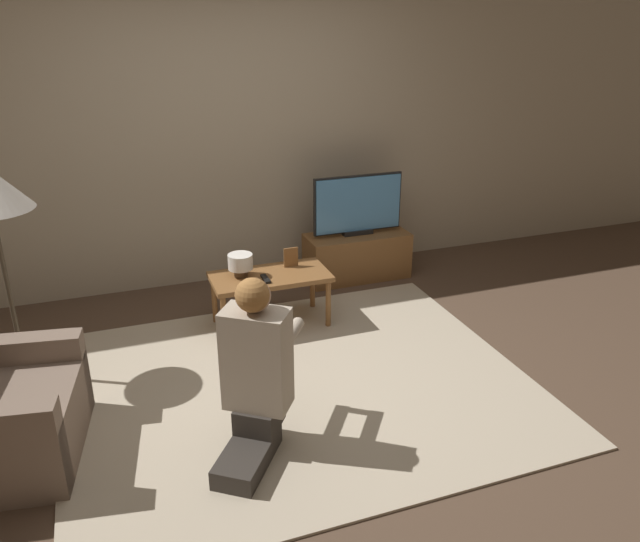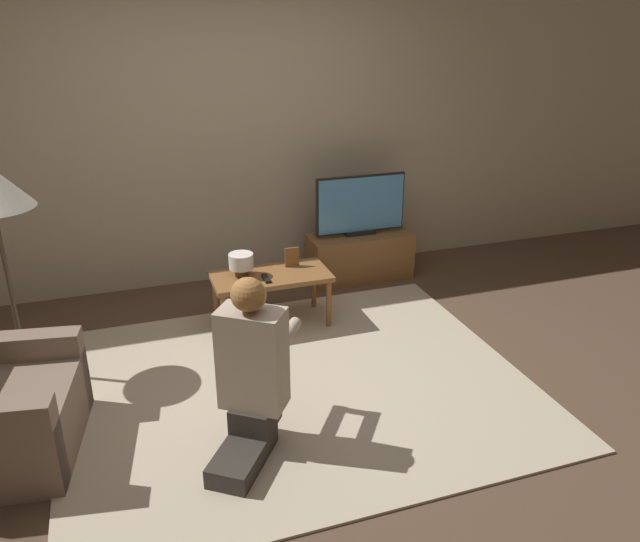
# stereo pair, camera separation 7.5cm
# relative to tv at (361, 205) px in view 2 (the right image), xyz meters

# --- Properties ---
(ground_plane) EXTENTS (10.00, 10.00, 0.00)m
(ground_plane) POSITION_rel_tv_xyz_m (-1.04, -1.52, -0.67)
(ground_plane) COLOR brown
(wall_back) EXTENTS (10.00, 0.06, 2.60)m
(wall_back) POSITION_rel_tv_xyz_m (-1.04, 0.41, 0.63)
(wall_back) COLOR tan
(wall_back) RESTS_ON ground_plane
(rug) EXTENTS (2.87, 2.38, 0.02)m
(rug) POSITION_rel_tv_xyz_m (-1.04, -1.52, -0.67)
(rug) COLOR #BCAD93
(rug) RESTS_ON ground_plane
(tv_stand) EXTENTS (0.91, 0.38, 0.41)m
(tv_stand) POSITION_rel_tv_xyz_m (0.00, -0.00, -0.47)
(tv_stand) COLOR brown
(tv_stand) RESTS_ON ground_plane
(tv) EXTENTS (0.80, 0.08, 0.53)m
(tv) POSITION_rel_tv_xyz_m (0.00, 0.00, 0.00)
(tv) COLOR black
(tv) RESTS_ON tv_stand
(coffee_table) EXTENTS (0.87, 0.44, 0.42)m
(coffee_table) POSITION_rel_tv_xyz_m (-0.98, -0.65, -0.30)
(coffee_table) COLOR brown
(coffee_table) RESTS_ON ground_plane
(person_kneeling) EXTENTS (0.68, 0.81, 0.99)m
(person_kneeling) POSITION_rel_tv_xyz_m (-1.44, -2.02, -0.19)
(person_kneeling) COLOR #332D28
(person_kneeling) RESTS_ON rug
(picture_frame) EXTENTS (0.11, 0.01, 0.15)m
(picture_frame) POSITION_rel_tv_xyz_m (-0.78, -0.55, -0.18)
(picture_frame) COLOR brown
(picture_frame) RESTS_ON coffee_table
(table_lamp) EXTENTS (0.18, 0.18, 0.17)m
(table_lamp) POSITION_rel_tv_xyz_m (-1.18, -0.61, -0.15)
(table_lamp) COLOR #4C3823
(table_lamp) RESTS_ON coffee_table
(remote) EXTENTS (0.04, 0.15, 0.02)m
(remote) POSITION_rel_tv_xyz_m (-1.03, -0.74, -0.25)
(remote) COLOR black
(remote) RESTS_ON coffee_table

